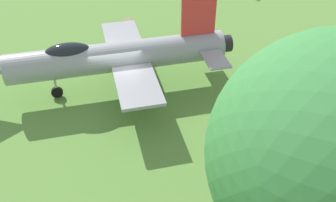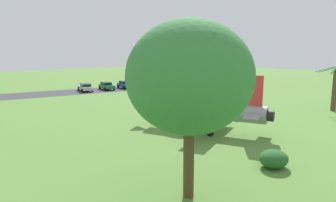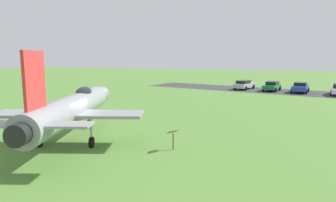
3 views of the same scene
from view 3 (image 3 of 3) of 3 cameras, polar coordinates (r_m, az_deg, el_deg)
The scene contains 7 objects.
ground_plane at distance 18.59m, azimuth -18.00°, elevation -7.47°, with size 200.00×200.00×0.00m, color #568438.
parking_strip at distance 45.55m, azimuth 22.03°, elevation 1.66°, with size 44.08×8.00×0.00m, color #38383D.
display_jet at distance 18.47m, azimuth -17.92°, elevation -1.13°, with size 12.74×8.68×5.28m.
info_plaque at distance 15.95m, azimuth 1.00°, elevation -6.50°, with size 0.72×0.67×1.14m.
parked_car_blue at distance 45.23m, azimuth 24.29°, elevation 2.45°, with size 4.28×2.68×1.44m.
parked_car_green at distance 46.01m, azimuth 19.53°, elevation 2.78°, with size 4.50×2.69×1.40m.
parked_car_silver at distance 47.01m, azimuth 14.56°, elevation 3.12°, with size 4.97×3.06×1.40m.
Camera 3 is at (14.04, 11.09, 5.01)m, focal length 31.40 mm.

